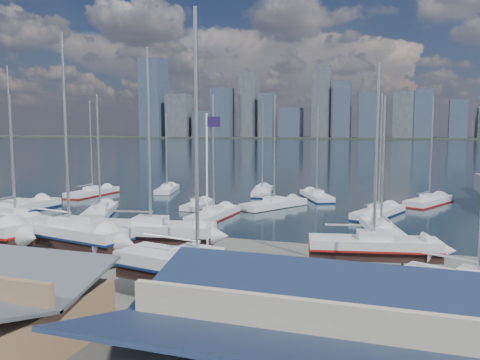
% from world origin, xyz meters
% --- Properties ---
extents(ground, '(1400.00, 1400.00, 0.00)m').
position_xyz_m(ground, '(0.00, -10.00, 0.00)').
color(ground, '#605E59').
rests_on(ground, ground).
extents(water, '(1400.00, 600.00, 0.40)m').
position_xyz_m(water, '(0.00, 300.00, -0.15)').
color(water, '#1A2D3D').
rests_on(water, ground).
extents(far_shore, '(1400.00, 80.00, 2.20)m').
position_xyz_m(far_shore, '(0.00, 560.00, 1.10)').
color(far_shore, '#2D332D').
rests_on(far_shore, ground).
extents(skyline, '(639.14, 43.80, 107.69)m').
position_xyz_m(skyline, '(-7.83, 553.76, 39.09)').
color(skyline, '#475166').
rests_on(skyline, far_shore).
extents(sailboat_cradle_2, '(8.18, 4.46, 13.10)m').
position_xyz_m(sailboat_cradle_2, '(-14.45, -6.88, 1.93)').
color(sailboat_cradle_2, '#2D2D33').
rests_on(sailboat_cradle_2, ground).
extents(sailboat_cradle_3, '(11.00, 5.00, 17.08)m').
position_xyz_m(sailboat_cradle_3, '(-5.11, -11.19, 2.13)').
color(sailboat_cradle_3, '#2D2D33').
rests_on(sailboat_cradle_3, ground).
extents(sailboat_cradle_4, '(10.20, 4.21, 16.14)m').
position_xyz_m(sailboat_cradle_4, '(0.35, -8.47, 2.08)').
color(sailboat_cradle_4, '#2D2D33').
rests_on(sailboat_cradle_4, ground).
extents(sailboat_cradle_5, '(10.63, 4.69, 16.57)m').
position_xyz_m(sailboat_cradle_5, '(7.81, -16.46, 2.10)').
color(sailboat_cradle_5, '#2D2D33').
rests_on(sailboat_cradle_5, ground).
extents(sailboat_cradle_6, '(9.14, 4.25, 14.38)m').
position_xyz_m(sailboat_cradle_6, '(17.05, -7.56, 1.99)').
color(sailboat_cradle_6, '#2D2D33').
rests_on(sailboat_cradle_6, ground).
extents(sailboat_cradle_7, '(7.91, 5.13, 12.83)m').
position_xyz_m(sailboat_cradle_7, '(22.50, -14.60, 1.92)').
color(sailboat_cradle_7, '#2D2D33').
rests_on(sailboat_cradle_7, ground).
extents(sailboat_moored_0, '(4.06, 12.48, 18.43)m').
position_xyz_m(sailboat_moored_0, '(-25.52, 4.30, 0.31)').
color(sailboat_moored_0, black).
rests_on(sailboat_moored_0, water).
extents(sailboat_moored_1, '(3.19, 10.22, 15.14)m').
position_xyz_m(sailboat_moored_1, '(-25.84, 20.24, 0.31)').
color(sailboat_moored_1, black).
rests_on(sailboat_moored_1, water).
extents(sailboat_moored_2, '(4.86, 9.23, 13.43)m').
position_xyz_m(sailboat_moored_2, '(-16.78, 27.47, 0.32)').
color(sailboat_moored_2, black).
rests_on(sailboat_moored_2, water).
extents(sailboat_moored_3, '(6.66, 10.13, 14.78)m').
position_xyz_m(sailboat_moored_3, '(-14.58, 6.19, 0.31)').
color(sailboat_moored_3, black).
rests_on(sailboat_moored_3, water).
extents(sailboat_moored_4, '(2.45, 7.56, 11.28)m').
position_xyz_m(sailboat_moored_4, '(-5.94, 15.01, 0.33)').
color(sailboat_moored_4, black).
rests_on(sailboat_moored_4, water).
extents(sailboat_moored_5, '(4.72, 10.25, 14.79)m').
position_xyz_m(sailboat_moored_5, '(-1.35, 29.70, 0.31)').
color(sailboat_moored_5, black).
rests_on(sailboat_moored_5, water).
extents(sailboat_moored_6, '(3.22, 9.88, 14.58)m').
position_xyz_m(sailboat_moored_6, '(-1.12, 8.50, 0.31)').
color(sailboat_moored_6, black).
rests_on(sailboat_moored_6, water).
extents(sailboat_moored_7, '(7.26, 10.05, 15.02)m').
position_xyz_m(sailboat_moored_7, '(3.58, 17.77, 0.32)').
color(sailboat_moored_7, black).
rests_on(sailboat_moored_7, water).
extents(sailboat_moored_8, '(6.44, 9.66, 14.11)m').
position_xyz_m(sailboat_moored_8, '(7.54, 27.20, 0.31)').
color(sailboat_moored_8, black).
rests_on(sailboat_moored_8, water).
extents(sailboat_moored_9, '(4.71, 9.53, 13.86)m').
position_xyz_m(sailboat_moored_9, '(17.16, 6.57, 0.32)').
color(sailboat_moored_9, black).
rests_on(sailboat_moored_9, water).
extents(sailboat_moored_10, '(6.11, 10.24, 14.80)m').
position_xyz_m(sailboat_moored_10, '(16.62, 15.76, 0.31)').
color(sailboat_moored_10, black).
rests_on(sailboat_moored_10, water).
extents(sailboat_moored_11, '(7.00, 10.36, 15.16)m').
position_xyz_m(sailboat_moored_11, '(22.77, 26.99, 0.31)').
color(sailboat_moored_11, black).
rests_on(sailboat_moored_11, water).
extents(car_d, '(3.25, 4.99, 1.34)m').
position_xyz_m(car_d, '(3.71, -21.69, 0.67)').
color(car_d, gray).
rests_on(car_d, ground).
extents(flagpole, '(0.98, 0.12, 11.06)m').
position_xyz_m(flagpole, '(6.84, -12.47, 6.31)').
color(flagpole, white).
rests_on(flagpole, ground).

